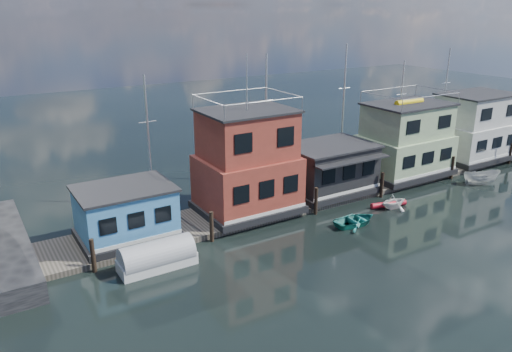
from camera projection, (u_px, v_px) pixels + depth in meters
ground at (447, 248)px, 33.43m from camera, size 160.00×160.00×0.00m
dock at (332, 191)px, 43.05m from camera, size 48.00×5.00×0.40m
houseboat_blue at (126, 213)px, 33.53m from camera, size 6.40×4.90×3.66m
houseboat_red at (247, 164)px, 37.59m from camera, size 7.40×5.90×11.86m
houseboat_dark at (329, 168)px, 42.07m from camera, size 7.40×6.10×4.06m
houseboat_green at (405, 141)px, 46.15m from camera, size 8.40×5.90×7.03m
houseboat_white at (474, 128)px, 51.08m from camera, size 8.40×5.90×6.66m
pilings at (352, 192)px, 40.33m from camera, size 42.28×0.28×2.20m
background_masts at (333, 112)px, 48.49m from camera, size 36.40×0.16×12.00m
tarp_runabout at (157, 257)px, 30.78m from camera, size 4.75×1.93×1.92m
dinghy_teal at (356, 220)px, 36.92m from camera, size 3.54×2.57×0.72m
motorboat at (481, 177)px, 45.20m from camera, size 3.60×2.69×1.31m
dinghy_white at (394, 201)px, 39.77m from camera, size 2.51×2.22×1.24m
red_kayak at (389, 204)px, 40.23m from camera, size 3.09×1.19×0.45m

